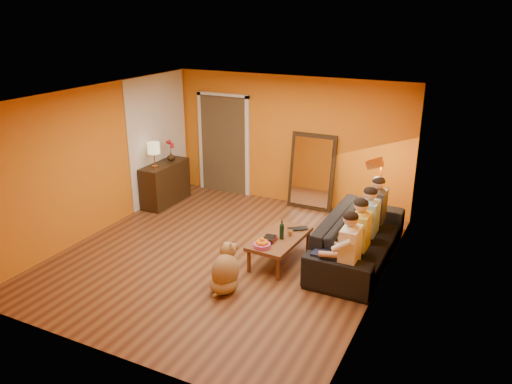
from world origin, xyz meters
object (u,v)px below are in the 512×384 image
at_px(table_lamp, 154,155).
at_px(person_far_left, 350,252).
at_px(coffee_table, 280,249).
at_px(tumbler, 290,233).
at_px(person_mid_right, 369,224).
at_px(laptop, 299,230).
at_px(sofa, 358,238).
at_px(vase, 171,156).
at_px(sideboard, 165,183).
at_px(person_mid_left, 360,237).
at_px(dog, 225,268).
at_px(mirror_frame, 312,172).
at_px(wine_bottle, 282,230).
at_px(person_far_right, 377,212).
at_px(floor_lamp, 379,202).

bearing_deg(table_lamp, person_far_left, -17.97).
relative_size(table_lamp, coffee_table, 0.42).
bearing_deg(tumbler, table_lamp, 164.68).
height_order(person_mid_right, laptop, person_mid_right).
distance_m(sofa, vase, 4.39).
distance_m(coffee_table, laptop, 0.45).
distance_m(table_lamp, sofa, 4.32).
bearing_deg(laptop, sideboard, 125.29).
bearing_deg(person_mid_left, dog, -140.65).
height_order(mirror_frame, person_mid_right, mirror_frame).
bearing_deg(person_mid_left, laptop, 168.95).
distance_m(sofa, dog, 2.26).
xyz_separation_m(sofa, tumbler, (-0.98, -0.47, 0.09)).
xyz_separation_m(person_mid_left, wine_bottle, (-1.18, -0.19, -0.03)).
xyz_separation_m(person_mid_right, laptop, (-1.05, -0.34, -0.18)).
distance_m(mirror_frame, laptop, 2.13).
height_order(sideboard, wine_bottle, sideboard).
bearing_deg(sideboard, person_mid_left, -14.96).
bearing_deg(person_far_left, coffee_table, 161.79).
distance_m(sideboard, laptop, 3.45).
xyz_separation_m(person_far_right, wine_bottle, (-1.18, -1.29, -0.03)).
distance_m(sofa, wine_bottle, 1.25).
xyz_separation_m(tumbler, laptop, (0.06, 0.23, -0.03)).
relative_size(table_lamp, wine_bottle, 1.65).
height_order(person_far_left, vase, person_far_left).
xyz_separation_m(floor_lamp, laptop, (-1.02, -1.09, -0.29)).
bearing_deg(mirror_frame, person_far_left, -60.54).
bearing_deg(vase, tumbler, -23.88).
bearing_deg(coffee_table, floor_lamp, 53.25).
bearing_deg(sofa, tumbler, 115.79).
bearing_deg(floor_lamp, person_mid_right, -100.79).
bearing_deg(person_far_left, mirror_frame, 119.46).
bearing_deg(vase, floor_lamp, -1.66).
height_order(table_lamp, sofa, table_lamp).
xyz_separation_m(mirror_frame, sofa, (1.45, -1.80, -0.39)).
relative_size(dog, person_far_left, 0.58).
xyz_separation_m(sofa, laptop, (-0.92, -0.24, 0.06)).
xyz_separation_m(table_lamp, dog, (2.80, -2.16, -0.75)).
bearing_deg(dog, person_far_right, 57.90).
distance_m(person_mid_right, wine_bottle, 1.40).
bearing_deg(vase, sofa, -12.86).
xyz_separation_m(table_lamp, tumbler, (3.26, -0.89, -0.64)).
bearing_deg(person_mid_right, tumbler, -152.68).
height_order(dog, laptop, dog).
bearing_deg(sideboard, tumbler, -20.10).
bearing_deg(mirror_frame, coffee_table, -81.73).
bearing_deg(vase, person_far_left, -24.24).
relative_size(floor_lamp, person_mid_left, 1.18).
bearing_deg(person_mid_right, person_far_right, 90.00).
height_order(mirror_frame, laptop, mirror_frame).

